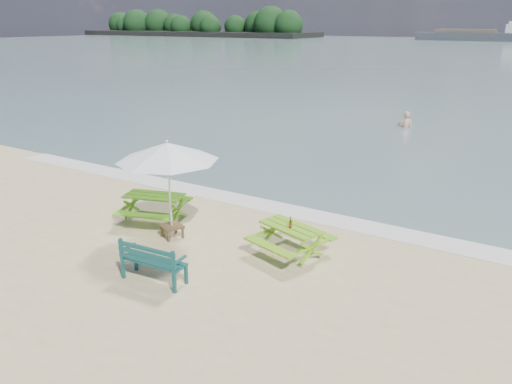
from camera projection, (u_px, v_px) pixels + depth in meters
The scene contains 9 objects.
foam_strip at pixel (278, 208), 14.14m from camera, with size 22.00×0.90×0.01m, color silver.
island_headland at pixel (195, 26), 176.71m from camera, with size 90.00×22.00×7.60m.
picnic_table_left at pixel (155, 208), 13.15m from camera, with size 1.96×2.07×0.73m.
picnic_table_right at pixel (291, 241), 11.26m from camera, with size 1.82×1.93×0.69m.
park_bench at pixel (154, 269), 10.11m from camera, with size 1.42×0.58×0.85m.
side_table at pixel (172, 231), 12.19m from camera, with size 0.63×0.63×0.31m.
patio_umbrella at pixel (167, 152), 11.54m from camera, with size 3.16×3.16×2.38m.
beer_bottle at pixel (290, 224), 11.05m from camera, with size 0.06×0.06×0.25m.
swimmer at pixel (405, 130), 25.05m from camera, with size 0.79×0.66×1.85m.
Camera 1 is at (6.42, -6.98, 5.03)m, focal length 35.00 mm.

